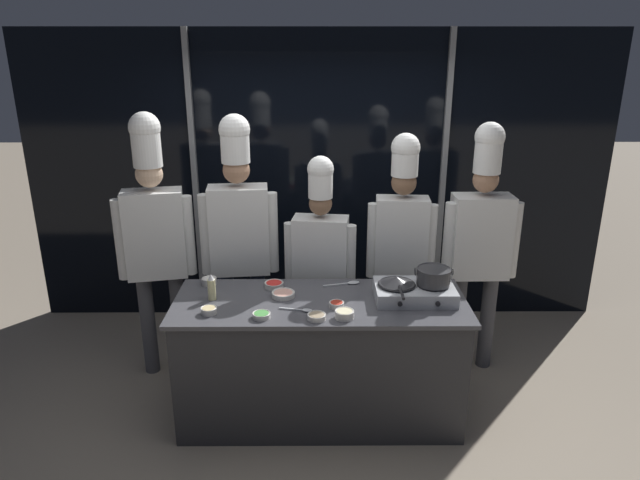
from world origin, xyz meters
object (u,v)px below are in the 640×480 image
at_px(prep_bowl_rice, 209,281).
at_px(prep_bowl_bell_pepper, 274,284).
at_px(frying_pan, 397,281).
at_px(chef_head, 155,230).
at_px(serving_spoon_solid, 302,310).
at_px(chef_pastry, 401,235).
at_px(prep_bowl_scallions, 261,315).
at_px(chef_sous, 239,228).
at_px(prep_bowl_chili_flakes, 337,304).
at_px(chef_apprentice, 480,235).
at_px(serving_spoon_slotted, 349,283).
at_px(stock_pot, 434,276).
at_px(prep_bowl_noodles, 344,314).
at_px(portable_stove, 414,292).
at_px(chef_line, 320,255).
at_px(squeeze_bottle_oil, 212,287).
at_px(prep_bowl_ginger, 209,310).
at_px(prep_bowl_mushrooms, 317,316).
at_px(prep_bowl_shrimp, 283,294).

height_order(prep_bowl_rice, prep_bowl_bell_pepper, prep_bowl_rice).
relative_size(frying_pan, chef_head, 0.21).
relative_size(serving_spoon_solid, chef_pastry, 0.12).
xyz_separation_m(prep_bowl_scallions, chef_sous, (-0.25, 0.92, 0.28)).
height_order(prep_bowl_chili_flakes, chef_apprentice, chef_apprentice).
bearing_deg(chef_apprentice, serving_spoon_slotted, 18.92).
bearing_deg(frying_pan, chef_apprentice, 40.91).
distance_m(stock_pot, prep_bowl_bell_pepper, 1.12).
height_order(prep_bowl_noodles, chef_sous, chef_sous).
distance_m(portable_stove, prep_bowl_scallions, 1.06).
xyz_separation_m(chef_line, chef_apprentice, (1.24, 0.07, 0.14)).
relative_size(portable_stove, prep_bowl_rice, 4.96).
relative_size(frying_pan, chef_sous, 0.21).
bearing_deg(chef_line, stock_pot, 151.12).
distance_m(chef_line, chef_apprentice, 1.25).
relative_size(prep_bowl_scallions, prep_bowl_chili_flakes, 1.16).
height_order(prep_bowl_scallions, chef_head, chef_head).
distance_m(prep_bowl_bell_pepper, chef_pastry, 1.09).
bearing_deg(chef_apprentice, prep_bowl_noodles, 38.92).
height_order(squeeze_bottle_oil, chef_line, chef_line).
bearing_deg(squeeze_bottle_oil, prep_bowl_ginger, -85.88).
distance_m(prep_bowl_rice, chef_pastry, 1.51).
xyz_separation_m(portable_stove, chef_line, (-0.64, 0.56, 0.06)).
height_order(prep_bowl_chili_flakes, chef_sous, chef_sous).
distance_m(prep_bowl_mushrooms, chef_pastry, 1.18).
distance_m(prep_bowl_scallions, serving_spoon_solid, 0.27).
relative_size(chef_head, chef_sous, 1.01).
distance_m(portable_stove, chef_line, 0.85).
xyz_separation_m(squeeze_bottle_oil, serving_spoon_slotted, (0.95, 0.25, -0.08)).
bearing_deg(chef_apprentice, chef_head, -0.00).
bearing_deg(chef_line, prep_bowl_ginger, 54.66).
xyz_separation_m(prep_bowl_scallions, serving_spoon_slotted, (0.59, 0.53, -0.01)).
bearing_deg(frying_pan, chef_sous, 150.62).
relative_size(squeeze_bottle_oil, chef_pastry, 0.10).
bearing_deg(squeeze_bottle_oil, stock_pot, 0.12).
bearing_deg(squeeze_bottle_oil, prep_bowl_bell_pepper, 25.74).
bearing_deg(serving_spoon_solid, prep_bowl_chili_flakes, 14.54).
distance_m(portable_stove, prep_bowl_ginger, 1.38).
xyz_separation_m(stock_pot, prep_bowl_rice, (-1.57, 0.25, -0.14)).
height_order(serving_spoon_slotted, chef_line, chef_line).
relative_size(squeeze_bottle_oil, prep_bowl_mushrooms, 1.54).
distance_m(portable_stove, frying_pan, 0.15).
relative_size(stock_pot, prep_bowl_noodles, 2.09).
relative_size(prep_bowl_mushrooms, prep_bowl_rice, 1.11).
xyz_separation_m(squeeze_bottle_oil, prep_bowl_ginger, (0.02, -0.22, -0.06)).
height_order(prep_bowl_shrimp, chef_sous, chef_sous).
distance_m(prep_bowl_chili_flakes, chef_sous, 1.10).
height_order(portable_stove, prep_bowl_bell_pepper, portable_stove).
height_order(squeeze_bottle_oil, prep_bowl_shrimp, squeeze_bottle_oil).
xyz_separation_m(portable_stove, chef_pastry, (-0.01, 0.64, 0.19)).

